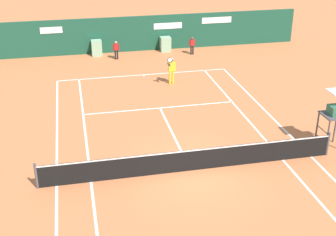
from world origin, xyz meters
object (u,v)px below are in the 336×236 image
at_px(ball_kid_left_post, 116,49).
at_px(tennis_ball_by_sideline, 218,104).
at_px(ball_kid_centre_post, 192,44).
at_px(player_on_baseline, 171,69).
at_px(umpire_chair, 335,112).

relative_size(ball_kid_left_post, tennis_ball_by_sideline, 18.82).
bearing_deg(tennis_ball_by_sideline, ball_kid_centre_post, 84.06).
xyz_separation_m(player_on_baseline, tennis_ball_by_sideline, (1.78, -3.59, -0.92)).
distance_m(player_on_baseline, ball_kid_centre_post, 6.12).
bearing_deg(umpire_chair, ball_kid_left_post, 27.87).
height_order(ball_kid_centre_post, ball_kid_left_post, ball_kid_left_post).
bearing_deg(ball_kid_left_post, umpire_chair, 121.58).
height_order(umpire_chair, ball_kid_centre_post, umpire_chair).
bearing_deg(umpire_chair, tennis_ball_by_sideline, 30.54).
height_order(player_on_baseline, ball_kid_centre_post, player_on_baseline).
relative_size(umpire_chair, player_on_baseline, 1.48).
distance_m(ball_kid_centre_post, tennis_ball_by_sideline, 9.14).
height_order(umpire_chair, player_on_baseline, umpire_chair).
relative_size(player_on_baseline, ball_kid_left_post, 1.42).
distance_m(ball_kid_centre_post, ball_kid_left_post, 5.39).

